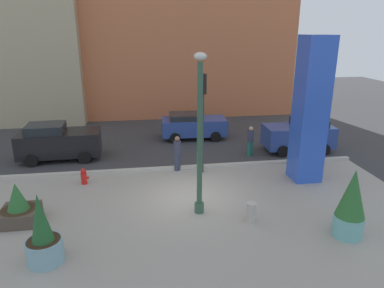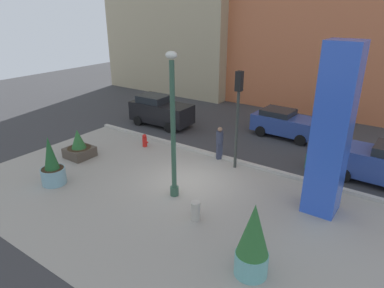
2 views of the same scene
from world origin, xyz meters
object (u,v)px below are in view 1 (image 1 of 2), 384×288
object	(u,v)px
potted_plant_curbside	(19,208)
pedestrian_crossing	(177,152)
car_curb_west	(58,142)
car_far_lane	(299,135)
potted_plant_mid_plaza	(43,237)
art_pillar_blue	(310,111)
traffic_light_corner	(203,108)
lamp_post	(200,140)
car_passing_lane	(193,125)
potted_plant_near_right	(351,204)
concrete_bollard	(251,212)
fire_hydrant	(84,176)
pedestrian_by_curb	(250,140)

from	to	relation	value
potted_plant_curbside	pedestrian_crossing	size ratio (longest dim) A/B	0.87
car_curb_west	potted_plant_curbside	bearing A→B (deg)	-91.01
potted_plant_curbside	car_far_lane	bearing A→B (deg)	24.08
potted_plant_mid_plaza	car_curb_west	bearing A→B (deg)	98.46
art_pillar_blue	potted_plant_mid_plaza	xyz separation A→B (m)	(-10.41, -4.71, -2.37)
potted_plant_mid_plaza	traffic_light_corner	xyz separation A→B (m)	(5.86, 6.15, 2.34)
potted_plant_curbside	pedestrian_crossing	xyz separation A→B (m)	(6.17, 4.01, 0.42)
car_far_lane	pedestrian_crossing	xyz separation A→B (m)	(-7.15, -1.94, 0.05)
art_pillar_blue	car_curb_west	size ratio (longest dim) A/B	1.52
lamp_post	potted_plant_curbside	size ratio (longest dim) A/B	3.87
art_pillar_blue	pedestrian_crossing	distance (m)	6.40
car_passing_lane	pedestrian_crossing	bearing A→B (deg)	-106.53
lamp_post	potted_plant_curbside	world-z (taller)	lamp_post
art_pillar_blue	potted_plant_near_right	bearing A→B (deg)	-98.20
potted_plant_mid_plaza	car_far_lane	world-z (taller)	potted_plant_mid_plaza
concrete_bollard	potted_plant_curbside	bearing A→B (deg)	171.66
lamp_post	fire_hydrant	bearing A→B (deg)	144.80
lamp_post	car_curb_west	world-z (taller)	lamp_post
concrete_bollard	car_far_lane	distance (m)	8.79
traffic_light_corner	fire_hydrant	bearing A→B (deg)	-174.20
lamp_post	fire_hydrant	world-z (taller)	lamp_post
fire_hydrant	car_far_lane	xyz separation A→B (m)	(11.48, 2.91, 0.56)
potted_plant_near_right	potted_plant_mid_plaza	bearing A→B (deg)	179.81
potted_plant_near_right	pedestrian_crossing	distance (m)	8.29
traffic_light_corner	car_curb_west	distance (m)	8.09
fire_hydrant	pedestrian_crossing	bearing A→B (deg)	12.54
art_pillar_blue	fire_hydrant	distance (m)	10.47
fire_hydrant	car_passing_lane	world-z (taller)	car_passing_lane
car_curb_west	pedestrian_crossing	distance (m)	6.56
potted_plant_near_right	fire_hydrant	bearing A→B (deg)	148.97
car_passing_lane	concrete_bollard	bearing A→B (deg)	-87.06
concrete_bollard	pedestrian_by_curb	world-z (taller)	pedestrian_by_curb
potted_plant_curbside	traffic_light_corner	xyz separation A→B (m)	(7.32, 3.60, 2.62)
fire_hydrant	car_curb_west	world-z (taller)	car_curb_west
lamp_post	car_far_lane	distance (m)	9.42
potted_plant_curbside	pedestrian_by_curb	world-z (taller)	pedestrian_by_curb
car_far_lane	potted_plant_curbside	bearing A→B (deg)	-155.92
fire_hydrant	lamp_post	bearing A→B (deg)	-35.20
potted_plant_curbside	fire_hydrant	world-z (taller)	potted_plant_curbside
fire_hydrant	pedestrian_by_curb	distance (m)	8.87
art_pillar_blue	car_passing_lane	bearing A→B (deg)	120.42
potted_plant_mid_plaza	potted_plant_curbside	bearing A→B (deg)	119.94
potted_plant_near_right	car_far_lane	size ratio (longest dim) A/B	0.63
car_far_lane	car_passing_lane	world-z (taller)	car_far_lane
potted_plant_near_right	fire_hydrant	size ratio (longest dim) A/B	3.21
pedestrian_by_curb	pedestrian_crossing	bearing A→B (deg)	-159.74
lamp_post	concrete_bollard	bearing A→B (deg)	-28.77
potted_plant_curbside	car_curb_west	distance (m)	6.55
traffic_light_corner	car_curb_west	bearing A→B (deg)	157.84
fire_hydrant	car_passing_lane	distance (m)	8.55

